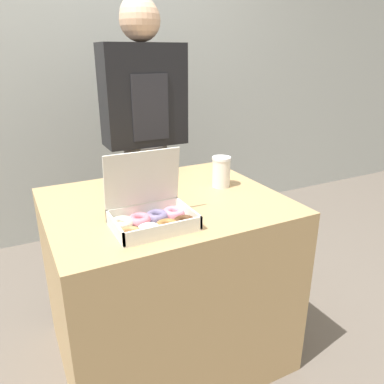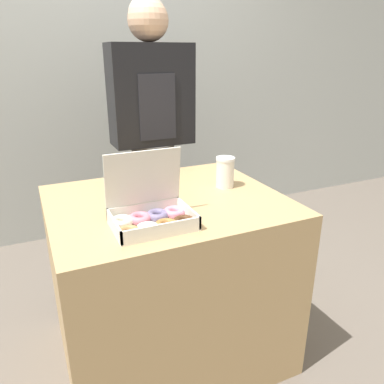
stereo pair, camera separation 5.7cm
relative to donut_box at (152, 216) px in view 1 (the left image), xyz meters
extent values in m
plane|color=#665B51|center=(0.14, 0.21, -0.81)|extent=(14.00, 14.00, 0.00)
cube|color=#B2B7B2|center=(0.14, 1.69, 0.49)|extent=(10.00, 0.05, 2.60)
cube|color=tan|center=(0.14, 0.21, -0.43)|extent=(0.96, 0.80, 0.78)
cube|color=white|center=(0.00, -0.01, -0.03)|extent=(0.28, 0.21, 0.01)
cube|color=white|center=(-0.14, -0.01, -0.01)|extent=(0.01, 0.21, 0.05)
cube|color=white|center=(0.14, -0.01, -0.01)|extent=(0.01, 0.21, 0.05)
cube|color=white|center=(0.00, -0.11, -0.01)|extent=(0.28, 0.01, 0.05)
cube|color=white|center=(0.00, 0.09, -0.01)|extent=(0.28, 0.01, 0.05)
cube|color=white|center=(0.00, 0.08, 0.12)|extent=(0.28, 0.03, 0.20)
torus|color=#B27F4C|center=(-0.10, -0.06, -0.02)|extent=(0.09, 0.09, 0.03)
torus|color=silver|center=(-0.10, 0.03, -0.02)|extent=(0.12, 0.12, 0.03)
torus|color=white|center=(-0.03, -0.06, -0.02)|extent=(0.10, 0.10, 0.03)
torus|color=pink|center=(-0.03, 0.03, -0.02)|extent=(0.11, 0.11, 0.03)
torus|color=#A87038|center=(0.03, -0.06, -0.02)|extent=(0.10, 0.10, 0.03)
torus|color=slate|center=(0.03, 0.03, -0.02)|extent=(0.10, 0.10, 0.03)
torus|color=#4C2D19|center=(0.10, -0.06, -0.02)|extent=(0.12, 0.12, 0.03)
torus|color=pink|center=(0.10, 0.03, -0.02)|extent=(0.10, 0.10, 0.03)
cylinder|color=silver|center=(0.43, 0.25, 0.03)|extent=(0.08, 0.08, 0.13)
cylinder|color=white|center=(0.43, 0.25, 0.10)|extent=(0.09, 0.09, 0.01)
cylinder|color=#4C4742|center=(0.31, 0.91, -0.39)|extent=(0.25, 0.25, 0.85)
cube|color=black|center=(0.31, 0.91, 0.31)|extent=(0.46, 0.21, 0.55)
cube|color=#232328|center=(0.31, 0.80, 0.26)|extent=(0.21, 0.01, 0.35)
sphere|color=#DBAD89|center=(0.31, 0.91, 0.70)|extent=(0.22, 0.22, 0.22)
sphere|color=#B7A893|center=(0.31, 0.92, 0.72)|extent=(0.20, 0.20, 0.20)
camera|label=1|loc=(-0.42, -1.13, 0.54)|focal=35.00mm
camera|label=2|loc=(-0.37, -1.15, 0.54)|focal=35.00mm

